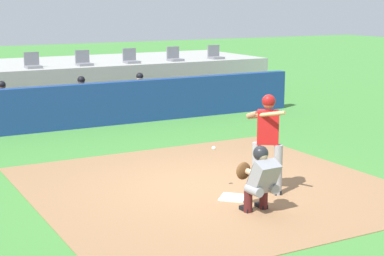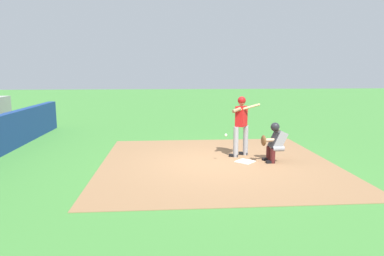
% 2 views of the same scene
% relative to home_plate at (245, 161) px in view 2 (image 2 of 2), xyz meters
% --- Properties ---
extents(ground_plane, '(80.00, 80.00, 0.00)m').
position_rel_home_plate_xyz_m(ground_plane, '(0.00, 0.80, -0.02)').
color(ground_plane, '#428438').
extents(dirt_infield, '(6.40, 6.40, 0.01)m').
position_rel_home_plate_xyz_m(dirt_infield, '(0.00, 0.80, -0.02)').
color(dirt_infield, '#936B47').
rests_on(dirt_infield, ground).
extents(home_plate, '(0.62, 0.62, 0.02)m').
position_rel_home_plate_xyz_m(home_plate, '(0.00, 0.00, 0.00)').
color(home_plate, white).
rests_on(home_plate, dirt_infield).
extents(batter_at_plate, '(0.52, 0.91, 1.80)m').
position_rel_home_plate_xyz_m(batter_at_plate, '(0.69, -0.02, 1.01)').
color(batter_at_plate, '#99999E').
rests_on(batter_at_plate, ground).
extents(catcher_crouched, '(0.50, 1.76, 1.13)m').
position_rel_home_plate_xyz_m(catcher_crouched, '(-0.02, -0.82, 0.58)').
color(catcher_crouched, gray).
rests_on(catcher_crouched, ground).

